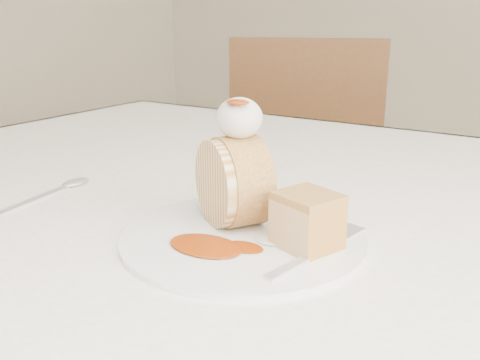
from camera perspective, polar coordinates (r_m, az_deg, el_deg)
The scene contains 10 objects.
table at distance 0.70m, azimuth 7.96°, elevation -8.45°, with size 1.40×0.90×0.75m.
chair_far at distance 1.65m, azimuth 7.26°, elevation 1.35°, with size 0.54×0.54×0.90m.
plate at distance 0.52m, azimuth 0.34°, elevation -6.13°, with size 0.24×0.24×0.01m, color white.
roulade_slice at distance 0.54m, azimuth -0.76°, elevation -0.16°, with size 0.09×0.09×0.05m, color beige.
cake_chunk at distance 0.49m, azimuth 7.18°, elevation -4.67°, with size 0.05×0.05×0.04m, color #B98946.
whipped_cream at distance 0.52m, azimuth -0.07°, elevation 6.63°, with size 0.05×0.05×0.04m, color silver.
caramel_drizzle at distance 0.50m, azimuth -0.23°, elevation 8.86°, with size 0.02×0.02×0.01m, color #8A2D05.
caramel_pool at distance 0.49m, azimuth -3.71°, elevation -6.98°, with size 0.07×0.05×0.00m, color #8A2D05, non-canonical shape.
fork at distance 0.47m, azimuth 6.99°, elevation -8.36°, with size 0.02×0.14×0.00m, color silver.
spoon at distance 0.67m, azimuth -21.23°, elevation -2.07°, with size 0.02×0.14×0.00m, color silver.
Camera 1 is at (0.25, -0.38, 0.96)m, focal length 40.00 mm.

